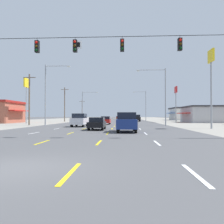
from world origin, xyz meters
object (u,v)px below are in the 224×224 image
object	(u,v)px
pole_sign_left_row_1	(27,88)
streetlight_right_row_0	(162,92)
suv_far_right_far	(137,118)
streetlight_left_row_0	(48,90)
pole_sign_right_row_1	(176,95)
pole_sign_right_row_0	(211,71)
hatchback_center_turn_farthest	(118,117)
hatchback_far_right_farther	(132,118)
streetlight_left_row_1	(84,103)
suv_inner_right_nearest	(127,122)
streetlight_right_row_1	(144,104)
suv_inner_left_mid	(80,120)
hatchback_center_turn_midfar	(106,120)
sedan_center_turn_near	(97,123)

from	to	relation	value
pole_sign_left_row_1	streetlight_right_row_0	size ratio (longest dim) A/B	1.02
suv_far_right_far	streetlight_left_row_0	xyz separation A→B (m)	(-16.68, -29.20, 4.99)
pole_sign_right_row_1	streetlight_right_row_0	world-z (taller)	streetlight_right_row_0
pole_sign_right_row_0	hatchback_center_turn_farthest	bearing A→B (deg)	98.52
streetlight_right_row_0	hatchback_far_right_farther	bearing A→B (deg)	91.95
streetlight_left_row_1	pole_sign_left_row_1	bearing A→B (deg)	-107.82
pole_sign_right_row_1	streetlight_right_row_0	size ratio (longest dim) A/B	0.93
streetlight_left_row_1	suv_inner_right_nearest	bearing A→B (deg)	-75.44
pole_sign_left_row_1	streetlight_left_row_0	size ratio (longest dim) A/B	0.94
suv_inner_right_nearest	streetlight_left_row_1	bearing A→B (deg)	104.56
streetlight_left_row_0	streetlight_right_row_1	xyz separation A→B (m)	(19.45, 35.12, -0.47)
streetlight_left_row_0	streetlight_left_row_1	distance (m)	35.12
pole_sign_right_row_0	streetlight_right_row_0	world-z (taller)	pole_sign_right_row_0
suv_inner_left_mid	streetlight_left_row_0	distance (m)	8.95
pole_sign_right_row_0	streetlight_right_row_0	bearing A→B (deg)	118.15
suv_inner_left_mid	pole_sign_right_row_1	distance (m)	31.27
suv_far_right_far	hatchback_center_turn_farthest	distance (m)	59.50
suv_far_right_far	streetlight_left_row_1	xyz separation A→B (m)	(-16.51, 5.92, 4.60)
hatchback_center_turn_midfar	pole_sign_left_row_1	world-z (taller)	pole_sign_left_row_1
pole_sign_right_row_1	sedan_center_turn_near	bearing A→B (deg)	-117.07
sedan_center_turn_near	streetlight_right_row_0	xyz separation A→B (m)	(9.49, 11.79, 4.88)
suv_inner_left_mid	streetlight_left_row_1	distance (m)	39.87
hatchback_center_turn_midfar	streetlight_right_row_0	bearing A→B (deg)	-28.78
pole_sign_right_row_1	suv_inner_left_mid	bearing A→B (deg)	-129.72
suv_far_right_far	streetlight_left_row_1	size ratio (longest dim) A/B	0.52
pole_sign_right_row_0	pole_sign_right_row_1	size ratio (longest dim) A/B	1.13
streetlight_left_row_0	hatchback_center_turn_farthest	bearing A→B (deg)	83.85
sedan_center_turn_near	hatchback_far_right_farther	xyz separation A→B (m)	(6.87, 88.76, 0.03)
suv_inner_right_nearest	hatchback_center_turn_farthest	distance (m)	103.57
suv_far_right_far	streetlight_right_row_1	world-z (taller)	streetlight_right_row_1
hatchback_far_right_farther	streetlight_left_row_1	bearing A→B (deg)	-111.57
sedan_center_turn_near	suv_far_right_far	xyz separation A→B (m)	(6.83, 40.99, 0.27)
hatchback_center_turn_farthest	pole_sign_left_row_1	size ratio (longest dim) A/B	0.40
hatchback_center_turn_midfar	streetlight_right_row_1	world-z (taller)	streetlight_right_row_1
hatchback_center_turn_midfar	suv_far_right_far	distance (m)	24.86
hatchback_center_turn_midfar	streetlight_right_row_1	bearing A→B (deg)	71.47
streetlight_right_row_1	hatchback_center_turn_midfar	bearing A→B (deg)	-108.53
streetlight_left_row_1	hatchback_center_turn_midfar	bearing A→B (deg)	-72.58
suv_inner_right_nearest	suv_far_right_far	bearing A→B (deg)	85.59
pole_sign_right_row_0	hatchback_far_right_farther	bearing A→B (deg)	94.90
sedan_center_turn_near	streetlight_right_row_0	size ratio (longest dim) A/B	0.47
suv_inner_right_nearest	streetlight_left_row_1	distance (m)	52.23
suv_inner_left_mid	pole_sign_right_row_0	distance (m)	19.52
suv_far_right_far	pole_sign_right_row_0	xyz separation A→B (m)	(7.39, -38.05, 6.36)
hatchback_far_right_farther	streetlight_right_row_1	bearing A→B (deg)	-86.25
suv_inner_right_nearest	hatchback_center_turn_midfar	size ratio (longest dim) A/B	1.26
streetlight_left_row_1	hatchback_center_turn_farthest	bearing A→B (deg)	80.03
streetlight_right_row_1	streetlight_right_row_0	bearing A→B (deg)	-90.20
pole_sign_right_row_0	suv_inner_right_nearest	bearing A→B (deg)	-149.45
pole_sign_right_row_0	sedan_center_turn_near	bearing A→B (deg)	-168.34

